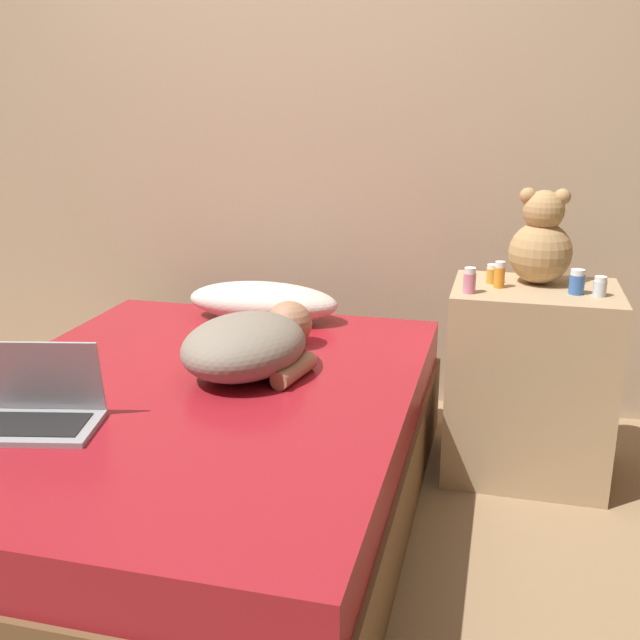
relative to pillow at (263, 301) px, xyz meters
name	(u,v)px	position (x,y,z in m)	size (l,w,h in m)	color
ground_plane	(196,515)	(0.01, -0.74, -0.53)	(12.00, 12.00, 0.00)	#937551
wall_back	(293,99)	(0.01, 0.44, 0.77)	(8.00, 0.06, 2.60)	tan
bed	(193,454)	(0.01, -0.74, -0.30)	(1.39, 1.82, 0.45)	brown
nightstand	(529,382)	(1.04, -0.17, -0.18)	(0.56, 0.42, 0.69)	tan
pillow	(263,301)	(0.00, 0.00, 0.00)	(0.61, 0.26, 0.15)	beige
person_lying	(251,343)	(0.14, -0.55, 0.02)	(0.46, 0.66, 0.19)	gray
laptop	(38,407)	(-0.28, -1.10, -0.02)	(0.38, 0.29, 0.23)	#9E9EA3
teddy_bear	(541,243)	(1.04, -0.09, 0.31)	(0.21, 0.21, 0.33)	tan
bottle_blue	(577,282)	(1.16, -0.22, 0.20)	(0.05, 0.05, 0.08)	#3866B2
bottle_amber	(492,274)	(0.89, -0.13, 0.20)	(0.04, 0.04, 0.07)	gold
bottle_orange	(500,275)	(0.91, -0.19, 0.21)	(0.04, 0.04, 0.09)	orange
bottle_pink	(470,281)	(0.82, -0.29, 0.21)	(0.04, 0.04, 0.09)	pink
bottle_clear	(600,287)	(1.24, -0.22, 0.20)	(0.04, 0.04, 0.07)	silver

